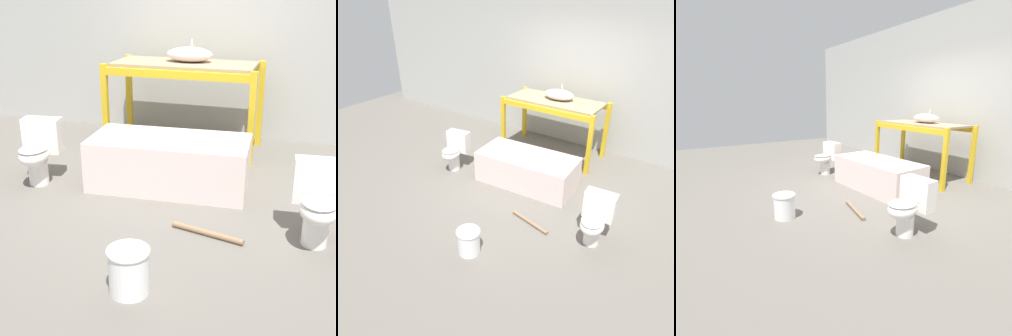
% 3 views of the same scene
% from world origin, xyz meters
% --- Properties ---
extents(ground_plane, '(12.00, 12.00, 0.00)m').
position_xyz_m(ground_plane, '(0.00, 0.00, 0.00)').
color(ground_plane, '#666059').
extents(warehouse_wall_rear, '(10.80, 0.08, 3.20)m').
position_xyz_m(warehouse_wall_rear, '(0.00, 2.06, 1.60)').
color(warehouse_wall_rear, '#ADADA8').
rests_on(warehouse_wall_rear, ground_plane).
extents(shelving_rack, '(1.83, 0.84, 1.07)m').
position_xyz_m(shelving_rack, '(-0.20, 1.35, 0.90)').
color(shelving_rack, gold).
rests_on(shelving_rack, ground_plane).
extents(sink_basin, '(0.56, 0.34, 0.26)m').
position_xyz_m(sink_basin, '(-0.16, 1.39, 1.15)').
color(sink_basin, silver).
rests_on(sink_basin, shelving_rack).
extents(bathtub_main, '(1.61, 0.84, 0.52)m').
position_xyz_m(bathtub_main, '(-0.01, 0.12, 0.30)').
color(bathtub_main, silver).
rests_on(bathtub_main, ground_plane).
extents(toilet_near, '(0.40, 0.55, 0.65)m').
position_xyz_m(toilet_near, '(1.42, -0.59, 0.36)').
color(toilet_near, white).
rests_on(toilet_near, ground_plane).
extents(toilet_far, '(0.41, 0.57, 0.65)m').
position_xyz_m(toilet_far, '(-1.32, -0.17, 0.36)').
color(toilet_far, white).
rests_on(toilet_far, ground_plane).
extents(bucket_white, '(0.29, 0.29, 0.32)m').
position_xyz_m(bucket_white, '(0.26, -1.65, 0.17)').
color(bucket_white, white).
rests_on(bucket_white, ground_plane).
extents(loose_pipe, '(0.63, 0.19, 0.05)m').
position_xyz_m(loose_pipe, '(0.59, -0.76, 0.02)').
color(loose_pipe, '#8C6B4C').
rests_on(loose_pipe, ground_plane).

